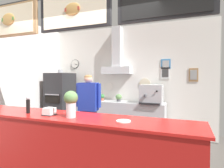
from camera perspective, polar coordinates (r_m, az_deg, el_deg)
The scene contains 13 objects.
back_wall_assembly at distance 5.10m, azimuth 3.71°, elevation 2.43°, with size 4.61×2.74×2.98m.
service_counter at distance 2.82m, azimuth -14.88°, elevation -19.61°, with size 3.62×0.63×1.05m.
back_prep_counter at distance 5.05m, azimuth 2.01°, elevation -10.59°, with size 2.41×0.52×0.92m.
pizza_oven at distance 5.53m, azimuth -15.37°, elevation -5.46°, with size 0.62×0.72×1.78m.
shop_worker at distance 3.92m, azimuth -7.17°, elevation -8.16°, with size 0.54×0.26×1.61m.
espresso_machine at distance 4.69m, azimuth 11.88°, elevation -3.04°, with size 0.54×0.50×0.46m.
potted_basil at distance 4.96m, azimuth 2.04°, elevation -4.08°, with size 0.17×0.17×0.19m.
potted_oregano at distance 5.17m, azimuth -3.00°, elevation -3.93°, with size 0.13×0.13×0.18m.
potted_sage at distance 5.39m, azimuth -8.06°, elevation -3.37°, with size 0.21×0.21×0.24m.
basil_vase at distance 2.45m, azimuth -12.38°, elevation -5.65°, with size 0.18×0.18×0.34m.
pepper_grinder at distance 2.94m, azimuth -24.16°, elevation -5.87°, with size 0.05×0.05×0.24m.
condiment_plate at distance 2.22m, azimuth 3.49°, elevation -11.18°, with size 0.17×0.17×0.01m.
napkin_holder at distance 2.71m, azimuth -18.52°, elevation -7.97°, with size 0.16×0.16×0.11m.
Camera 1 is at (1.58, -2.30, 1.57)m, focal length 30.09 mm.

